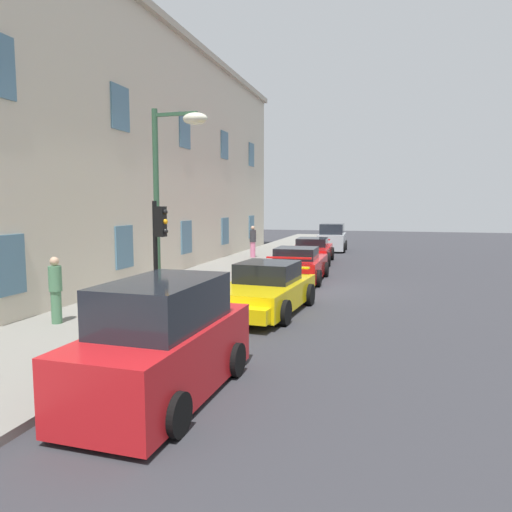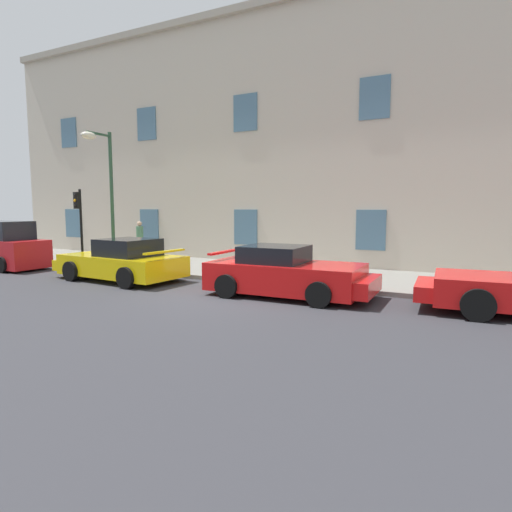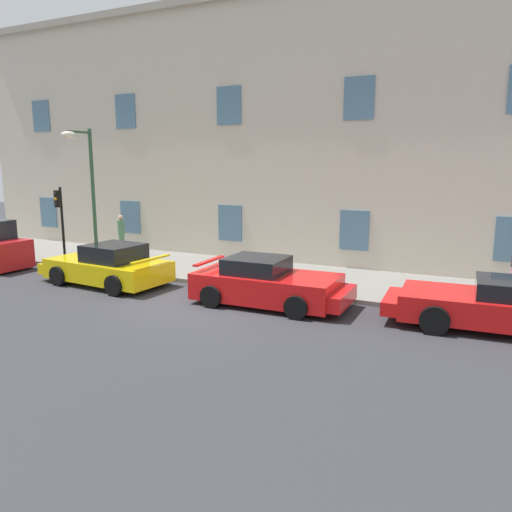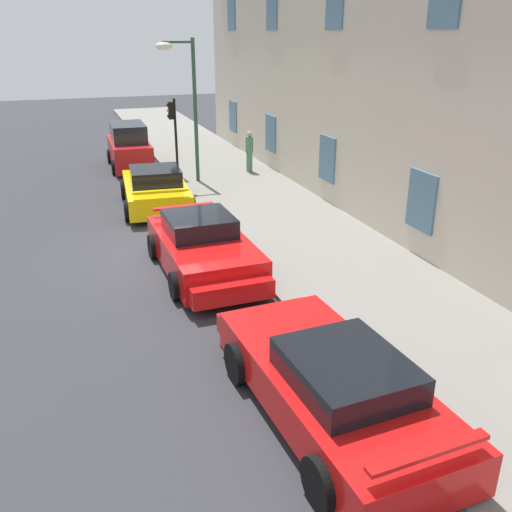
% 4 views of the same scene
% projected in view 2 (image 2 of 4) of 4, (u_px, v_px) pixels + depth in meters
% --- Properties ---
extents(ground_plane, '(80.00, 80.00, 0.00)m').
position_uv_depth(ground_plane, '(221.00, 296.00, 11.82)').
color(ground_plane, '#333338').
extents(sidewalk, '(60.00, 4.32, 0.14)m').
position_uv_depth(sidewalk, '(282.00, 273.00, 15.50)').
color(sidewalk, gray).
rests_on(sidewalk, ground).
extents(building_facade, '(33.19, 3.69, 10.63)m').
position_uv_depth(building_facade, '(319.00, 139.00, 18.24)').
color(building_facade, beige).
rests_on(building_facade, ground).
extents(sportscar_red_lead, '(4.75, 2.48, 1.41)m').
position_uv_depth(sportscar_red_lead, '(119.00, 262.00, 14.46)').
color(sportscar_red_lead, yellow).
rests_on(sportscar_red_lead, ground).
extents(sportscar_yellow_flank, '(4.57, 2.28, 1.38)m').
position_uv_depth(sportscar_yellow_flank, '(290.00, 275.00, 11.80)').
color(sportscar_yellow_flank, red).
rests_on(sportscar_yellow_flank, ground).
extents(hatchback_parked, '(3.96, 1.85, 1.90)m').
position_uv_depth(hatchback_parked, '(3.00, 247.00, 17.23)').
color(hatchback_parked, red).
rests_on(hatchback_parked, ground).
extents(traffic_light, '(0.22, 0.36, 3.02)m').
position_uv_depth(traffic_light, '(79.00, 213.00, 17.15)').
color(traffic_light, black).
rests_on(traffic_light, sidewalk).
extents(street_lamp, '(0.44, 1.42, 5.23)m').
position_uv_depth(street_lamp, '(102.00, 172.00, 16.61)').
color(street_lamp, '#2D5138').
rests_on(street_lamp, sidewalk).
extents(pedestrian_admiring, '(0.39, 0.39, 1.67)m').
position_uv_depth(pedestrian_admiring, '(140.00, 239.00, 19.80)').
color(pedestrian_admiring, '#4C7F59').
rests_on(pedestrian_admiring, sidewalk).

